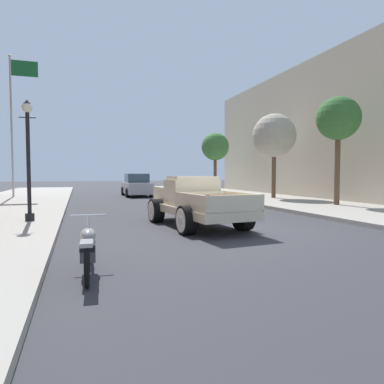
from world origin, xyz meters
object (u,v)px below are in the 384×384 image
Objects in this scene: motorcycle_parked at (88,248)px; car_background_silver at (137,186)px; street_tree_third at (215,147)px; flagpole at (15,110)px; street_tree_second at (274,136)px; street_lamp_near at (28,151)px; street_tree_nearest at (338,120)px; hotrod_truck_cream at (193,202)px.

car_background_silver is at bearing 78.69° from motorcycle_parked.
street_tree_third reaches higher than car_background_silver.
flagpole is at bearing -173.29° from street_tree_third.
street_tree_second is at bearing -84.72° from street_tree_third.
street_lamp_near is (-1.63, 6.25, 1.94)m from motorcycle_parked.
motorcycle_parked is 17.86m from street_tree_second.
motorcycle_parked is 14.79m from street_tree_nearest.
street_tree_second reaches higher than car_background_silver.
street_tree_second reaches higher than motorcycle_parked.
street_tree_second is 8.02m from street_tree_third.
motorcycle_parked is at bearing -131.00° from street_tree_second.
hotrod_truck_cream is 18.30m from street_tree_third.
street_lamp_near is 13.71m from street_tree_nearest.
flagpole is (-2.33, 13.21, 3.39)m from street_lamp_near.
motorcycle_parked is at bearing -101.31° from car_background_silver.
street_tree_second is at bearing 49.00° from motorcycle_parked.
hotrod_truck_cream is 12.17m from street_tree_second.
street_tree_second reaches higher than street_tree_third.
flagpole reaches higher than street_tree_second.
street_lamp_near is 19.46m from street_tree_third.
street_tree_third is (-1.09, 13.19, -0.41)m from street_tree_nearest.
hotrod_truck_cream is at bearing -133.64° from street_tree_second.
flagpole is at bearing 144.05° from street_tree_nearest.
street_lamp_near is 13.83m from flagpole.
car_background_silver is at bearing 87.92° from hotrod_truck_cream.
street_lamp_near is 0.74× the size of street_tree_second.
street_tree_nearest is at bearing -55.86° from car_background_silver.
street_tree_second is (15.45, -6.25, -1.78)m from flagpole.
flagpole is 1.76× the size of street_tree_second.
motorcycle_parked is 0.43× the size of street_tree_third.
flagpole is (-7.90, -0.19, 5.00)m from car_background_silver.
street_tree_nearest reaches higher than street_tree_second.
street_tree_nearest reaches higher than street_tree_third.
street_tree_second is (13.11, 6.96, 1.61)m from street_lamp_near.
flagpole reaches higher than street_lamp_near.
hotrod_truck_cream is 1.17× the size of car_background_silver.
street_lamp_near is 0.74× the size of street_tree_nearest.
street_tree_third is (14.71, 1.73, -1.92)m from flagpole.
street_tree_third is (-0.74, 7.98, -0.14)m from street_tree_second.
car_background_silver reaches higher than motorcycle_parked.
street_tree_third reaches higher than motorcycle_parked.
street_lamp_near reaches higher than car_background_silver.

